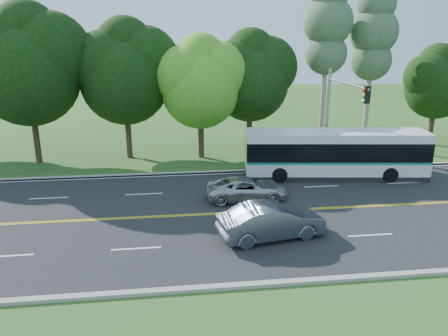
{
  "coord_description": "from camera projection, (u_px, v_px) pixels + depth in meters",
  "views": [
    {
      "loc": [
        -4.28,
        -21.42,
        9.21
      ],
      "look_at": [
        -1.35,
        2.0,
        1.93
      ],
      "focal_mm": 35.0,
      "sensor_mm": 36.0,
      "label": 1
    }
  ],
  "objects": [
    {
      "name": "road",
      "position": [
        253.0,
        212.0,
        23.53
      ],
      "size": [
        60.0,
        14.0,
        0.02
      ],
      "primitive_type": "cube",
      "color": "black",
      "rests_on": "ground"
    },
    {
      "name": "lane_markings",
      "position": [
        252.0,
        212.0,
        23.51
      ],
      "size": [
        57.6,
        13.82,
        0.0
      ],
      "color": "gold",
      "rests_on": "road"
    },
    {
      "name": "suv",
      "position": [
        247.0,
        189.0,
        25.13
      ],
      "size": [
        4.63,
        2.17,
        1.28
      ],
      "primitive_type": "imported",
      "rotation": [
        0.0,
        0.0,
        1.56
      ],
      "color": "#B2B5B6",
      "rests_on": "road"
    },
    {
      "name": "sedan",
      "position": [
        272.0,
        221.0,
        20.33
      ],
      "size": [
        5.27,
        2.66,
        1.66
      ],
      "primitive_type": "imported",
      "rotation": [
        0.0,
        0.0,
        1.76
      ],
      "color": "slate",
      "rests_on": "road"
    },
    {
      "name": "traffic_signal",
      "position": [
        338.0,
        107.0,
        28.05
      ],
      "size": [
        0.42,
        6.1,
        7.0
      ],
      "color": "gray",
      "rests_on": "ground"
    },
    {
      "name": "bougainvillea_hedge",
      "position": [
        329.0,
        155.0,
        31.9
      ],
      "size": [
        9.5,
        2.25,
        1.5
      ],
      "color": "maroon",
      "rests_on": "ground"
    },
    {
      "name": "grass_verge",
      "position": [
        230.0,
        164.0,
        32.05
      ],
      "size": [
        60.0,
        4.0,
        0.1
      ],
      "primitive_type": "cube",
      "color": "#2A511B",
      "rests_on": "ground"
    },
    {
      "name": "transit_bus",
      "position": [
        335.0,
        154.0,
        28.89
      ],
      "size": [
        12.09,
        4.02,
        3.11
      ],
      "rotation": [
        0.0,
        0.0,
        -0.13
      ],
      "color": "silver",
      "rests_on": "road"
    },
    {
      "name": "curb_north",
      "position": [
        234.0,
        171.0,
        30.29
      ],
      "size": [
        60.0,
        0.3,
        0.15
      ],
      "primitive_type": "cube",
      "color": "gray",
      "rests_on": "ground"
    },
    {
      "name": "tree_row",
      "position": [
        157.0,
        69.0,
        32.44
      ],
      "size": [
        44.7,
        9.1,
        13.84
      ],
      "color": "black",
      "rests_on": "ground"
    },
    {
      "name": "curb_south",
      "position": [
        288.0,
        283.0,
        16.73
      ],
      "size": [
        60.0,
        0.3,
        0.15
      ],
      "primitive_type": "cube",
      "color": "gray",
      "rests_on": "ground"
    },
    {
      "name": "ground",
      "position": [
        253.0,
        212.0,
        23.53
      ],
      "size": [
        120.0,
        120.0,
        0.0
      ],
      "primitive_type": "plane",
      "color": "#2A511B",
      "rests_on": "ground"
    }
  ]
}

